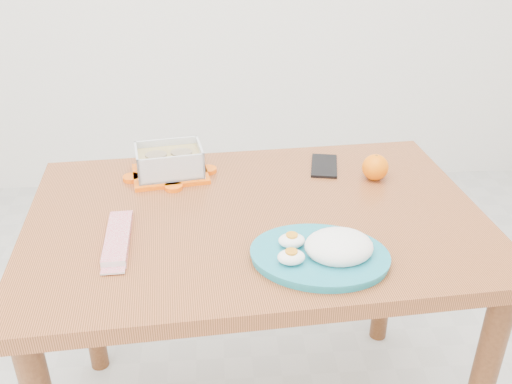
{
  "coord_description": "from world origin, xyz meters",
  "views": [
    {
      "loc": [
        -0.1,
        -1.09,
        1.47
      ],
      "look_at": [
        -0.01,
        0.12,
        0.81
      ],
      "focal_mm": 40.0,
      "sensor_mm": 36.0,
      "label": 1
    }
  ],
  "objects": [
    {
      "name": "rice_plate",
      "position": [
        0.13,
        -0.09,
        0.78
      ],
      "size": [
        0.36,
        0.36,
        0.08
      ],
      "rotation": [
        0.0,
        0.0,
        -0.24
      ],
      "color": "teal",
      "rests_on": "dining_table"
    },
    {
      "name": "dining_table",
      "position": [
        -0.01,
        0.12,
        0.64
      ],
      "size": [
        1.17,
        0.82,
        0.75
      ],
      "rotation": [
        0.0,
        0.0,
        0.07
      ],
      "color": "#A9572F",
      "rests_on": "ground"
    },
    {
      "name": "food_container",
      "position": [
        -0.23,
        0.34,
        0.79
      ],
      "size": [
        0.22,
        0.18,
        0.09
      ],
      "rotation": [
        0.0,
        0.0,
        0.16
      ],
      "color": "#FD5E07",
      "rests_on": "dining_table"
    },
    {
      "name": "candy_bar",
      "position": [
        -0.33,
        0.01,
        0.76
      ],
      "size": [
        0.06,
        0.21,
        0.02
      ],
      "primitive_type": "cube",
      "rotation": [
        0.0,
        0.0,
        1.61
      ],
      "color": "red",
      "rests_on": "dining_table"
    },
    {
      "name": "orange_fruit",
      "position": [
        0.33,
        0.27,
        0.79
      ],
      "size": [
        0.07,
        0.07,
        0.07
      ],
      "primitive_type": "sphere",
      "color": "#FF5D05",
      "rests_on": "dining_table"
    },
    {
      "name": "smartphone",
      "position": [
        0.21,
        0.36,
        0.75
      ],
      "size": [
        0.1,
        0.16,
        0.01
      ],
      "primitive_type": "cube",
      "rotation": [
        0.0,
        0.0,
        -0.19
      ],
      "color": "black",
      "rests_on": "dining_table"
    }
  ]
}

